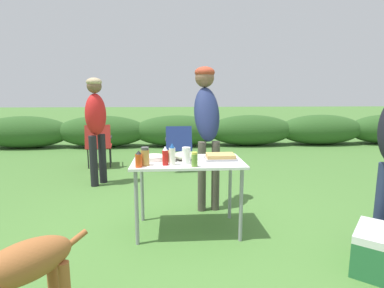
{
  "coord_description": "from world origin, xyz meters",
  "views": [
    {
      "loc": [
        -0.16,
        -2.93,
        1.4
      ],
      "look_at": [
        0.05,
        0.11,
        0.89
      ],
      "focal_mm": 28.0,
      "sensor_mm": 36.0,
      "label": 1
    }
  ],
  "objects_px": {
    "folding_table": "(188,168)",
    "mixing_bowl": "(185,155)",
    "beer_bottle": "(170,156)",
    "standing_person_with_beanie": "(96,119)",
    "food_tray": "(220,157)",
    "plate_stack": "(153,158)",
    "ketchup_bottle": "(165,156)",
    "dog": "(18,272)",
    "mayo_bottle": "(172,155)",
    "camp_chair_near_hedge": "(99,143)",
    "hot_sauce_bottle": "(139,159)",
    "camp_chair_green_behind_table": "(178,145)",
    "spice_jar": "(145,157)",
    "standing_person_in_dark_puffer": "(207,116)",
    "paper_cup_stack": "(186,156)",
    "cooler_box": "(378,250)",
    "relish_jar": "(195,160)"
  },
  "relations": [
    {
      "from": "mixing_bowl",
      "to": "paper_cup_stack",
      "type": "relative_size",
      "value": 1.58
    },
    {
      "from": "beer_bottle",
      "to": "standing_person_with_beanie",
      "type": "xyz_separation_m",
      "value": [
        -1.13,
        1.75,
        0.22
      ]
    },
    {
      "from": "folding_table",
      "to": "camp_chair_near_hedge",
      "type": "xyz_separation_m",
      "value": [
        -1.56,
        2.84,
        -0.2
      ]
    },
    {
      "from": "relish_jar",
      "to": "standing_person_in_dark_puffer",
      "type": "distance_m",
      "value": 1.0
    },
    {
      "from": "paper_cup_stack",
      "to": "beer_bottle",
      "type": "xyz_separation_m",
      "value": [
        -0.15,
        0.09,
        -0.02
      ]
    },
    {
      "from": "food_tray",
      "to": "standing_person_in_dark_puffer",
      "type": "bearing_deg",
      "value": 96.5
    },
    {
      "from": "spice_jar",
      "to": "camp_chair_green_behind_table",
      "type": "bearing_deg",
      "value": 82.1
    },
    {
      "from": "ketchup_bottle",
      "to": "camp_chair_near_hedge",
      "type": "relative_size",
      "value": 0.22
    },
    {
      "from": "beer_bottle",
      "to": "camp_chair_green_behind_table",
      "type": "height_order",
      "value": "beer_bottle"
    },
    {
      "from": "dog",
      "to": "paper_cup_stack",
      "type": "bearing_deg",
      "value": -84.68
    },
    {
      "from": "standing_person_with_beanie",
      "to": "camp_chair_near_hedge",
      "type": "distance_m",
      "value": 1.29
    },
    {
      "from": "plate_stack",
      "to": "standing_person_in_dark_puffer",
      "type": "relative_size",
      "value": 0.14
    },
    {
      "from": "dog",
      "to": "camp_chair_green_behind_table",
      "type": "height_order",
      "value": "camp_chair_green_behind_table"
    },
    {
      "from": "food_tray",
      "to": "beer_bottle",
      "type": "bearing_deg",
      "value": -170.8
    },
    {
      "from": "standing_person_in_dark_puffer",
      "to": "standing_person_with_beanie",
      "type": "distance_m",
      "value": 1.88
    },
    {
      "from": "ketchup_bottle",
      "to": "dog",
      "type": "bearing_deg",
      "value": -121.79
    },
    {
      "from": "cooler_box",
      "to": "relish_jar",
      "type": "bearing_deg",
      "value": -71.46
    },
    {
      "from": "standing_person_with_beanie",
      "to": "paper_cup_stack",
      "type": "bearing_deg",
      "value": -117.64
    },
    {
      "from": "camp_chair_near_hedge",
      "to": "ketchup_bottle",
      "type": "bearing_deg",
      "value": -75.48
    },
    {
      "from": "mayo_bottle",
      "to": "ketchup_bottle",
      "type": "bearing_deg",
      "value": 178.06
    },
    {
      "from": "mixing_bowl",
      "to": "paper_cup_stack",
      "type": "xyz_separation_m",
      "value": [
        0.01,
        -0.2,
        0.04
      ]
    },
    {
      "from": "mixing_bowl",
      "to": "standing_person_in_dark_puffer",
      "type": "distance_m",
      "value": 0.76
    },
    {
      "from": "folding_table",
      "to": "hot_sauce_bottle",
      "type": "xyz_separation_m",
      "value": [
        -0.46,
        -0.24,
        0.15
      ]
    },
    {
      "from": "spice_jar",
      "to": "camp_chair_green_behind_table",
      "type": "distance_m",
      "value": 2.74
    },
    {
      "from": "dog",
      "to": "camp_chair_green_behind_table",
      "type": "xyz_separation_m",
      "value": [
        0.95,
        3.92,
        0.0
      ]
    },
    {
      "from": "ketchup_bottle",
      "to": "hot_sauce_bottle",
      "type": "distance_m",
      "value": 0.25
    },
    {
      "from": "spice_jar",
      "to": "camp_chair_green_behind_table",
      "type": "xyz_separation_m",
      "value": [
        0.37,
        2.69,
        -0.36
      ]
    },
    {
      "from": "paper_cup_stack",
      "to": "ketchup_bottle",
      "type": "bearing_deg",
      "value": -168.51
    },
    {
      "from": "folding_table",
      "to": "plate_stack",
      "type": "height_order",
      "value": "plate_stack"
    },
    {
      "from": "relish_jar",
      "to": "dog",
      "type": "distance_m",
      "value": 1.59
    },
    {
      "from": "ketchup_bottle",
      "to": "dog",
      "type": "height_order",
      "value": "ketchup_bottle"
    },
    {
      "from": "cooler_box",
      "to": "plate_stack",
      "type": "bearing_deg",
      "value": -75.32
    },
    {
      "from": "folding_table",
      "to": "mixing_bowl",
      "type": "relative_size",
      "value": 4.34
    },
    {
      "from": "food_tray",
      "to": "camp_chair_near_hedge",
      "type": "relative_size",
      "value": 0.39
    },
    {
      "from": "camp_chair_green_behind_table",
      "to": "standing_person_with_beanie",
      "type": "bearing_deg",
      "value": -149.45
    },
    {
      "from": "food_tray",
      "to": "standing_person_in_dark_puffer",
      "type": "relative_size",
      "value": 0.19
    },
    {
      "from": "spice_jar",
      "to": "camp_chair_near_hedge",
      "type": "xyz_separation_m",
      "value": [
        -1.15,
        3.02,
        -0.36
      ]
    },
    {
      "from": "mixing_bowl",
      "to": "standing_person_with_beanie",
      "type": "bearing_deg",
      "value": 127.99
    },
    {
      "from": "folding_table",
      "to": "mayo_bottle",
      "type": "distance_m",
      "value": 0.3
    },
    {
      "from": "food_tray",
      "to": "camp_chair_near_hedge",
      "type": "bearing_deg",
      "value": 124.01
    },
    {
      "from": "folding_table",
      "to": "camp_chair_green_behind_table",
      "type": "distance_m",
      "value": 2.52
    },
    {
      "from": "folding_table",
      "to": "camp_chair_near_hedge",
      "type": "bearing_deg",
      "value": 118.72
    },
    {
      "from": "paper_cup_stack",
      "to": "mixing_bowl",
      "type": "bearing_deg",
      "value": 91.63
    },
    {
      "from": "ketchup_bottle",
      "to": "hot_sauce_bottle",
      "type": "height_order",
      "value": "ketchup_bottle"
    },
    {
      "from": "ketchup_bottle",
      "to": "hot_sauce_bottle",
      "type": "xyz_separation_m",
      "value": [
        -0.24,
        -0.06,
        -0.01
      ]
    },
    {
      "from": "standing_person_in_dark_puffer",
      "to": "folding_table",
      "type": "bearing_deg",
      "value": -118.22
    },
    {
      "from": "paper_cup_stack",
      "to": "standing_person_with_beanie",
      "type": "relative_size",
      "value": 0.1
    },
    {
      "from": "mixing_bowl",
      "to": "mayo_bottle",
      "type": "distance_m",
      "value": 0.28
    },
    {
      "from": "food_tray",
      "to": "standing_person_with_beanie",
      "type": "xyz_separation_m",
      "value": [
        -1.64,
        1.66,
        0.25
      ]
    },
    {
      "from": "food_tray",
      "to": "plate_stack",
      "type": "bearing_deg",
      "value": 178.79
    }
  ]
}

